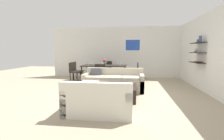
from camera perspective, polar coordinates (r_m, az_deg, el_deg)
The scene contains 21 objects.
ground_plane at distance 5.79m, azimuth 1.26°, elevation -7.64°, with size 18.00×18.00×0.00m, color tan.
back_wall_unit at distance 9.12m, azimuth 5.59°, elevation 6.06°, with size 8.40×0.09×2.70m.
right_wall_shelf_unit at distance 6.65m, azimuth 28.96°, elevation 5.14°, with size 0.34×8.20×2.70m.
sofa_beige at distance 6.07m, azimuth 0.45°, elevation -4.16°, with size 2.13×0.90×0.78m.
loveseat_white at distance 3.84m, azimuth -4.47°, elevation -10.45°, with size 1.50×0.90×0.78m.
coffee_table at distance 4.98m, azimuth 1.94°, elevation -7.70°, with size 1.07×0.96×0.38m.
decorative_bowl at distance 4.98m, azimuth 1.64°, elevation -4.94°, with size 0.40×0.40×0.09m.
dining_table at distance 7.91m, azimuth -2.60°, elevation 1.20°, with size 2.07×1.00×0.75m.
dining_chair_left_near at distance 8.09m, azimuth -12.98°, elevation -0.15°, with size 0.44×0.44×0.88m.
dining_chair_right_near at distance 7.59m, azimuth 7.89°, elevation -0.48°, with size 0.44×0.44×0.88m.
dining_chair_head at distance 8.82m, azimuth -1.57°, elevation 0.54°, with size 0.44×0.44×0.88m.
dining_chair_left_far at distance 8.51m, azimuth -11.92°, elevation 0.19°, with size 0.44×0.44×0.88m.
dining_chair_right_far at distance 8.03m, azimuth 7.86°, elevation -0.09°, with size 0.44×0.44×0.88m.
dining_chair_foot at distance 7.04m, azimuth -3.88°, elevation -0.96°, with size 0.44×0.44×0.88m.
wine_glass_head at distance 8.33m, azimuth -2.08°, elevation 2.65°, with size 0.06×0.06×0.16m.
wine_glass_right_far at distance 7.93m, azimuth 2.86°, elevation 2.48°, with size 0.07×0.07×0.17m.
wine_glass_foot at distance 7.46m, azimuth -3.20°, elevation 2.14°, with size 0.08×0.08×0.14m.
wine_glass_right_near at distance 7.68m, azimuth 2.72°, elevation 2.35°, with size 0.06×0.06×0.17m.
wine_glass_left_near at distance 7.94m, azimuth -8.07°, elevation 2.53°, with size 0.07×0.07×0.18m.
wine_glass_left_far at distance 8.18m, azimuth -7.60°, elevation 2.68°, with size 0.07×0.07×0.18m.
centerpiece_vase at distance 7.87m, azimuth -2.53°, elevation 2.79°, with size 0.16×0.16×0.29m.
Camera 1 is at (0.60, -5.59, 1.40)m, focal length 26.93 mm.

